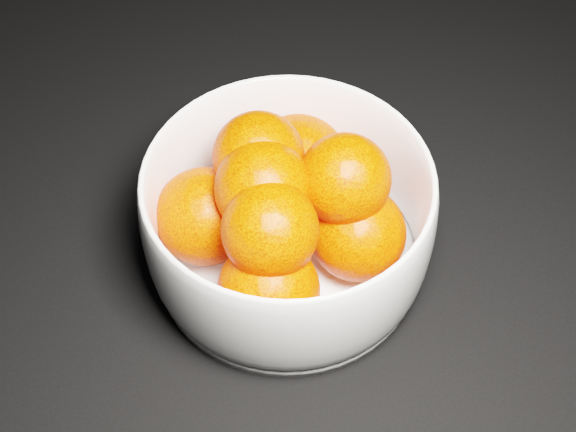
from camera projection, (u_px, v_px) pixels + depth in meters
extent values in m
cylinder|color=white|center=(288.00, 257.00, 0.58)|extent=(0.19, 0.19, 0.01)
sphere|color=#FF3702|center=(298.00, 165.00, 0.58)|extent=(0.07, 0.07, 0.07)
sphere|color=#FF3702|center=(205.00, 216.00, 0.55)|extent=(0.07, 0.07, 0.07)
sphere|color=#FF3702|center=(269.00, 290.00, 0.51)|extent=(0.07, 0.07, 0.07)
sphere|color=#FF3702|center=(358.00, 234.00, 0.54)|extent=(0.07, 0.07, 0.07)
sphere|color=#FF3702|center=(259.00, 157.00, 0.53)|extent=(0.06, 0.06, 0.06)
sphere|color=#FF3702|center=(270.00, 230.00, 0.49)|extent=(0.06, 0.06, 0.06)
sphere|color=#FF3702|center=(345.00, 179.00, 0.52)|extent=(0.06, 0.06, 0.06)
sphere|color=#FF3702|center=(263.00, 189.00, 0.51)|extent=(0.06, 0.06, 0.06)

